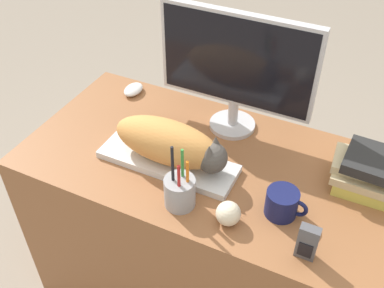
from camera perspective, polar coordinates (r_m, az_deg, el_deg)
desk at (r=1.78m, az=1.89°, el=-11.01°), size 1.27×0.64×0.75m
keyboard at (r=1.48m, az=-3.08°, el=-2.22°), size 0.47×0.15×0.02m
cat at (r=1.42m, az=-2.53°, el=0.07°), size 0.39×0.14×0.15m
monitor at (r=1.50m, az=5.64°, el=9.94°), size 0.54×0.17×0.44m
computer_mouse at (r=1.83m, az=-7.46°, el=6.88°), size 0.07×0.10×0.03m
coffee_mug at (r=1.34m, az=11.42°, el=-7.38°), size 0.13×0.10×0.08m
pen_cup at (r=1.33m, az=-1.46°, el=-6.05°), size 0.09×0.09×0.22m
baseball at (r=1.30m, az=4.63°, el=-8.79°), size 0.07×0.07×0.07m
phone at (r=1.24m, az=14.44°, el=-12.01°), size 0.05×0.03×0.11m
book_stack at (r=1.47m, az=21.72°, el=-3.43°), size 0.22×0.17×0.13m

